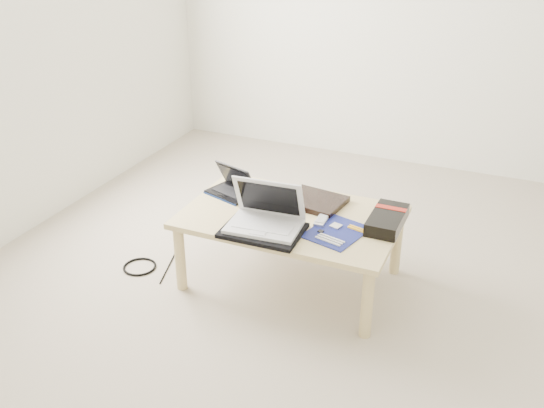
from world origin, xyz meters
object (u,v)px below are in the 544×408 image
at_px(coffee_table, 291,223).
at_px(netbook, 232,188).
at_px(gpu_box, 387,220).
at_px(white_laptop, 266,216).

xyz_separation_m(coffee_table, netbook, (-0.39, 0.11, 0.08)).
bearing_deg(gpu_box, white_laptop, -153.47).
relative_size(coffee_table, white_laptop, 2.98).
bearing_deg(gpu_box, netbook, 178.19).
distance_m(netbook, white_laptop, 0.45).
bearing_deg(coffee_table, white_laptop, -107.19).
bearing_deg(coffee_table, netbook, 164.89).
distance_m(coffee_table, gpu_box, 0.49).
bearing_deg(white_laptop, gpu_box, 26.53).
xyz_separation_m(coffee_table, white_laptop, (-0.06, -0.19, 0.12)).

